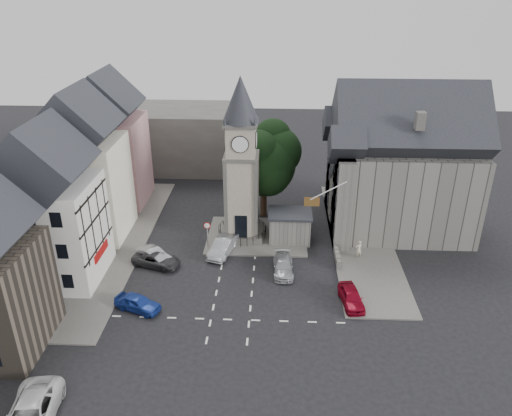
{
  "coord_description": "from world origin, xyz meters",
  "views": [
    {
      "loc": [
        3.49,
        -36.69,
        24.73
      ],
      "look_at": [
        1.54,
        5.0,
        4.68
      ],
      "focal_mm": 35.0,
      "sensor_mm": 36.0,
      "label": 1
    }
  ],
  "objects_px": {
    "stone_shelter": "(290,226)",
    "car_east_red": "(351,297)",
    "car_west_blue": "(138,303)",
    "pedestrian": "(358,249)",
    "clock_tower": "(241,162)"
  },
  "relations": [
    {
      "from": "stone_shelter",
      "to": "car_east_red",
      "type": "distance_m",
      "value": 11.61
    },
    {
      "from": "car_west_blue",
      "to": "pedestrian",
      "type": "xyz_separation_m",
      "value": [
        18.72,
        8.79,
        0.29
      ]
    },
    {
      "from": "clock_tower",
      "to": "car_west_blue",
      "type": "distance_m",
      "value": 16.42
    },
    {
      "from": "car_west_blue",
      "to": "pedestrian",
      "type": "relative_size",
      "value": 2.04
    },
    {
      "from": "clock_tower",
      "to": "stone_shelter",
      "type": "distance_m",
      "value": 8.15
    },
    {
      "from": "car_east_red",
      "to": "pedestrian",
      "type": "xyz_separation_m",
      "value": [
        1.55,
        7.22,
        0.27
      ]
    },
    {
      "from": "stone_shelter",
      "to": "car_east_red",
      "type": "relative_size",
      "value": 1.09
    },
    {
      "from": "pedestrian",
      "to": "clock_tower",
      "type": "bearing_deg",
      "value": -41.26
    },
    {
      "from": "stone_shelter",
      "to": "pedestrian",
      "type": "distance_m",
      "value": 7.23
    },
    {
      "from": "clock_tower",
      "to": "stone_shelter",
      "type": "bearing_deg",
      "value": -5.84
    },
    {
      "from": "stone_shelter",
      "to": "car_west_blue",
      "type": "height_order",
      "value": "stone_shelter"
    },
    {
      "from": "stone_shelter",
      "to": "pedestrian",
      "type": "relative_size",
      "value": 2.27
    },
    {
      "from": "stone_shelter",
      "to": "car_east_red",
      "type": "xyz_separation_m",
      "value": [
        4.87,
        -10.5,
        -0.87
      ]
    },
    {
      "from": "clock_tower",
      "to": "pedestrian",
      "type": "relative_size",
      "value": 8.59
    },
    {
      "from": "stone_shelter",
      "to": "car_east_red",
      "type": "height_order",
      "value": "stone_shelter"
    }
  ]
}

